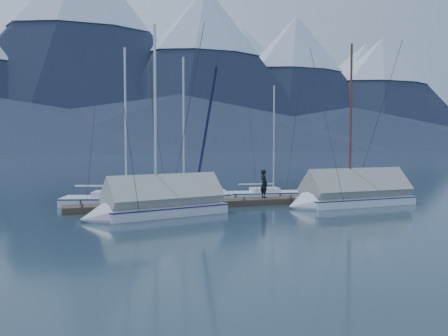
# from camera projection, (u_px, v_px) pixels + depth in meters

# --- Properties ---
(ground) EXTENTS (1000.00, 1000.00, 0.00)m
(ground) POSITION_uv_depth(u_px,v_px,m) (236.00, 210.00, 25.81)
(ground) COLOR #162632
(ground) RESTS_ON ground
(mountain_range) EXTENTS (877.00, 584.00, 150.50)m
(mountain_range) POSITION_uv_depth(u_px,v_px,m) (72.00, 73.00, 372.49)
(mountain_range) COLOR #475675
(mountain_range) RESTS_ON ground
(dock) EXTENTS (18.00, 1.50, 0.54)m
(dock) POSITION_uv_depth(u_px,v_px,m) (224.00, 204.00, 27.68)
(dock) COLOR #382D23
(dock) RESTS_ON ground
(mooring_posts) EXTENTS (15.12, 1.52, 0.35)m
(mooring_posts) POSITION_uv_depth(u_px,v_px,m) (216.00, 200.00, 27.50)
(mooring_posts) COLOR #382D23
(mooring_posts) RESTS_ON ground
(sailboat_open_left) EXTENTS (7.94, 4.37, 10.11)m
(sailboat_open_left) POSITION_uv_depth(u_px,v_px,m) (135.00, 202.00, 27.98)
(sailboat_open_left) COLOR silver
(sailboat_open_left) RESTS_ON ground
(sailboat_open_mid) EXTENTS (7.61, 3.45, 9.75)m
(sailboat_open_mid) POSITION_uv_depth(u_px,v_px,m) (191.00, 199.00, 29.35)
(sailboat_open_mid) COLOR white
(sailboat_open_mid) RESTS_ON ground
(sailboat_open_right) EXTENTS (6.41, 2.93, 8.21)m
(sailboat_open_right) POSITION_uv_depth(u_px,v_px,m) (280.00, 195.00, 31.91)
(sailboat_open_right) COLOR silver
(sailboat_open_right) RESTS_ON ground
(sailboat_covered_near) EXTENTS (8.16, 3.47, 10.44)m
(sailboat_covered_near) POSITION_uv_depth(u_px,v_px,m) (347.00, 197.00, 27.73)
(sailboat_covered_near) COLOR white
(sailboat_covered_near) RESTS_ON ground
(sailboat_covered_far) EXTENTS (7.76, 3.90, 10.45)m
(sailboat_covered_far) POSITION_uv_depth(u_px,v_px,m) (153.00, 206.00, 23.66)
(sailboat_covered_far) COLOR silver
(sailboat_covered_far) RESTS_ON ground
(person) EXTENTS (0.45, 0.65, 1.71)m
(person) POSITION_uv_depth(u_px,v_px,m) (264.00, 184.00, 28.61)
(person) COLOR black
(person) RESTS_ON dock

